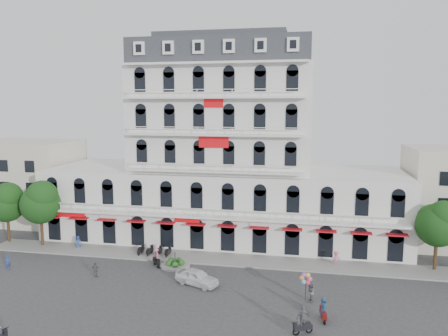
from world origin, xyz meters
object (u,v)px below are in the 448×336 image
parked_car (197,277)px  rider_center (156,257)px  rider_east (323,309)px  balloon_vendor (309,288)px  rider_northeast (303,320)px

parked_car → rider_center: 6.68m
rider_east → balloon_vendor: size_ratio=0.84×
rider_center → balloon_vendor: bearing=31.2°
rider_center → rider_east: bearing=22.8°
rider_center → balloon_vendor: balloon_vendor is taller
rider_northeast → parked_car: bearing=-65.5°
parked_car → rider_center: (-5.47, 3.82, 0.32)m
rider_northeast → balloon_vendor: bearing=-123.5°
rider_center → parked_car: bearing=15.2°
rider_east → rider_northeast: rider_northeast is taller
parked_car → rider_northeast: 12.57m
rider_east → rider_northeast: size_ratio=0.89×
parked_car → rider_northeast: size_ratio=1.92×
rider_east → rider_center: bearing=53.7°
rider_center → balloon_vendor: size_ratio=0.84×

